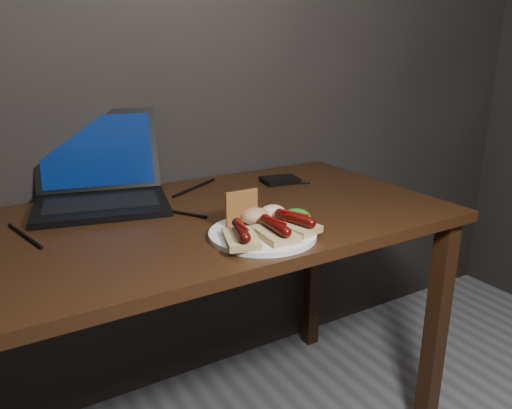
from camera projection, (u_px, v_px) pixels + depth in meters
name	position (u px, v px, depth m)	size (l,w,h in m)	color
desk	(187.00, 250.00, 1.31)	(1.40, 0.70, 0.75)	#331B0C
laptop	(100.00, 184.00, 1.39)	(0.42, 0.40, 0.25)	black
hard_drive	(280.00, 180.00, 1.61)	(0.11, 0.08, 0.02)	black
desk_cables	(173.00, 203.00, 1.40)	(0.88, 0.33, 0.01)	black
plate	(263.00, 234.00, 1.16)	(0.25, 0.25, 0.01)	white
bread_sausage_left	(241.00, 235.00, 1.09)	(0.10, 0.13, 0.04)	tan
bread_sausage_center	(275.00, 230.00, 1.12)	(0.08, 0.12, 0.04)	tan
bread_sausage_right	(295.00, 223.00, 1.17)	(0.10, 0.13, 0.04)	tan
crispbread	(242.00, 208.00, 1.19)	(0.09, 0.01, 0.09)	#A6682D
salad_greens	(296.00, 217.00, 1.20)	(0.07, 0.07, 0.04)	#1C5310
salsa_mound	(255.00, 216.00, 1.20)	(0.07, 0.07, 0.04)	#A32A10
coleslaw_mound	(273.00, 212.00, 1.24)	(0.06, 0.06, 0.04)	silver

